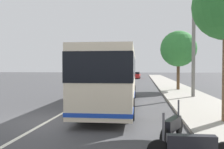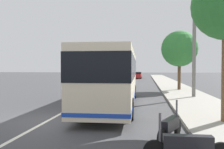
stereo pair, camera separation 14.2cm
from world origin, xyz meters
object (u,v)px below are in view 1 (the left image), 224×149
at_px(car_side_street, 114,75).
at_px(utility_pole, 194,45).
at_px(coach_bus, 114,75).
at_px(motorcycle_far_end, 191,146).
at_px(car_behind_bus, 89,81).
at_px(roadside_tree_mid_block, 178,49).
at_px(car_ahead_same_lane, 136,75).
at_px(motorcycle_nearest_curb, 173,127).
at_px(car_oncoming, 109,76).

xyz_separation_m(car_side_street, utility_pole, (-35.42, -10.54, 3.36)).
distance_m(coach_bus, motorcycle_far_end, 8.89).
relative_size(motorcycle_far_end, car_side_street, 0.51).
xyz_separation_m(coach_bus, car_behind_bus, (14.72, 5.04, -1.19)).
bearing_deg(roadside_tree_mid_block, car_ahead_same_lane, 10.83).
distance_m(motorcycle_far_end, car_ahead_same_lane, 45.53).
height_order(car_behind_bus, roadside_tree_mid_block, roadside_tree_mid_block).
relative_size(coach_bus, car_ahead_same_lane, 2.62).
bearing_deg(roadside_tree_mid_block, car_side_street, 19.22).
distance_m(motorcycle_nearest_curb, utility_pole, 11.76).
relative_size(coach_bus, motorcycle_far_end, 5.54).
xyz_separation_m(car_behind_bus, utility_pole, (-10.36, -10.61, 3.37)).
relative_size(motorcycle_nearest_curb, utility_pole, 0.24).
bearing_deg(car_ahead_same_lane, motorcycle_far_end, -174.40).
xyz_separation_m(motorcycle_nearest_curb, car_ahead_same_lane, (43.64, 2.56, 0.23)).
height_order(coach_bus, car_ahead_same_lane, coach_bus).
bearing_deg(car_side_street, motorcycle_nearest_curb, 8.13).
bearing_deg(motorcycle_far_end, coach_bus, -72.16).
xyz_separation_m(coach_bus, motorcycle_far_end, (-8.27, -2.93, -1.44)).
distance_m(coach_bus, car_ahead_same_lane, 37.20).
distance_m(coach_bus, utility_pole, 7.40).
relative_size(motorcycle_far_end, car_ahead_same_lane, 0.47).
xyz_separation_m(motorcycle_far_end, car_behind_bus, (22.98, 7.96, 0.24)).
distance_m(car_oncoming, utility_pole, 32.33).
relative_size(car_ahead_same_lane, roadside_tree_mid_block, 0.74).
distance_m(motorcycle_far_end, utility_pole, 13.40).
bearing_deg(car_ahead_same_lane, car_oncoming, 117.12).
distance_m(motorcycle_nearest_curb, car_side_street, 46.88).
xyz_separation_m(car_side_street, car_oncoming, (-5.20, 0.44, -0.05)).
relative_size(car_behind_bus, utility_pole, 0.56).
height_order(motorcycle_nearest_curb, car_behind_bus, car_behind_bus).
height_order(roadside_tree_mid_block, utility_pole, utility_pole).
bearing_deg(car_behind_bus, car_side_street, -177.25).
height_order(motorcycle_far_end, car_ahead_same_lane, car_ahead_same_lane).
relative_size(motorcycle_far_end, roadside_tree_mid_block, 0.35).
bearing_deg(car_ahead_same_lane, car_side_street, 65.24).
bearing_deg(car_ahead_same_lane, coach_bus, -178.13).
bearing_deg(motorcycle_far_end, car_ahead_same_lane, -88.16).
bearing_deg(car_oncoming, coach_bus, 10.37).
distance_m(car_behind_bus, car_oncoming, 19.86).
relative_size(car_ahead_same_lane, car_oncoming, 1.07).
distance_m(motorcycle_far_end, car_oncoming, 43.65).
distance_m(motorcycle_nearest_curb, car_behind_bus, 22.56).
xyz_separation_m(coach_bus, utility_pole, (4.36, -5.57, 2.18)).
distance_m(car_side_street, car_oncoming, 5.22).
relative_size(car_side_street, car_ahead_same_lane, 0.93).
distance_m(coach_bus, car_oncoming, 35.02).
relative_size(motorcycle_far_end, car_oncoming, 0.50).
height_order(car_oncoming, utility_pole, utility_pole).
bearing_deg(car_behind_bus, motorcycle_nearest_curb, 23.03).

